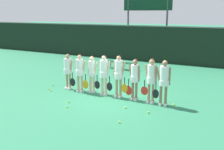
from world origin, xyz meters
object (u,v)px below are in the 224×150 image
object	(u,v)px
player_2	(92,72)
player_3	(104,72)
tennis_ball_8	(149,112)
tennis_ball_9	(119,122)
player_4	(119,73)
player_0	(68,69)
tennis_ball_2	(67,107)
player_1	(80,70)
tennis_ball_5	(69,102)
tennis_ball_0	(49,89)
tennis_ball_7	(174,105)
tennis_ball_6	(133,93)
tennis_ball_4	(53,85)
player_7	(164,79)
scoreboard	(147,4)
player_5	(135,76)
tennis_ball_1	(51,90)
bench_courtside	(121,63)
player_6	(151,77)
tennis_ball_3	(125,107)

from	to	relation	value
player_2	player_3	world-z (taller)	player_3
tennis_ball_8	player_3	bearing A→B (deg)	155.41
tennis_ball_9	player_4	bearing A→B (deg)	116.62
player_0	tennis_ball_2	world-z (taller)	player_0
player_1	tennis_ball_2	distance (m)	2.28
player_0	tennis_ball_2	size ratio (longest dim) A/B	25.99
player_2	player_3	bearing A→B (deg)	-12.12
player_4	tennis_ball_5	xyz separation A→B (m)	(-1.47, -1.54, -1.03)
tennis_ball_0	tennis_ball_7	world-z (taller)	tennis_ball_7
tennis_ball_6	tennis_ball_4	bearing A→B (deg)	-171.88
player_7	tennis_ball_0	world-z (taller)	player_7
player_0	player_7	xyz separation A→B (m)	(4.57, -0.10, 0.07)
scoreboard	tennis_ball_0	world-z (taller)	scoreboard
scoreboard	tennis_ball_8	world-z (taller)	scoreboard
tennis_ball_5	tennis_ball_8	size ratio (longest dim) A/B	1.04
player_7	tennis_ball_7	xyz separation A→B (m)	(0.40, 0.18, -1.02)
player_3	tennis_ball_0	distance (m)	2.93
player_2	tennis_ball_0	distance (m)	2.31
player_4	tennis_ball_4	distance (m)	3.84
player_5	tennis_ball_8	distance (m)	1.81
player_0	player_2	distance (m)	1.26
player_5	tennis_ball_2	world-z (taller)	player_5
tennis_ball_5	tennis_ball_8	distance (m)	3.24
player_0	tennis_ball_9	bearing A→B (deg)	-21.98
player_0	tennis_ball_4	bearing A→B (deg)	-178.04
player_5	tennis_ball_7	bearing A→B (deg)	8.87
tennis_ball_5	tennis_ball_7	xyz separation A→B (m)	(3.82, 1.63, 0.00)
tennis_ball_2	tennis_ball_4	distance (m)	3.34
tennis_ball_4	tennis_ball_5	bearing A→B (deg)	-37.37
tennis_ball_5	tennis_ball_7	distance (m)	4.15
tennis_ball_7	tennis_ball_9	xyz separation A→B (m)	(-1.16, -2.47, -0.00)
player_5	tennis_ball_1	distance (m)	4.03
scoreboard	tennis_ball_8	distance (m)	12.83
bench_courtside	player_5	size ratio (longest dim) A/B	1.23
tennis_ball_7	scoreboard	bearing A→B (deg)	116.01
player_4	tennis_ball_8	bearing A→B (deg)	-33.19
player_4	tennis_ball_4	size ratio (longest dim) A/B	25.68
player_7	tennis_ball_1	size ratio (longest dim) A/B	25.31
player_4	tennis_ball_1	world-z (taller)	player_4
player_7	bench_courtside	bearing A→B (deg)	120.60
tennis_ball_5	player_7	bearing A→B (deg)	22.89
player_5	tennis_ball_0	distance (m)	4.26
bench_courtside	tennis_ball_5	size ratio (longest dim) A/B	31.37
player_2	player_1	bearing A→B (deg)	-165.92
player_6	player_7	distance (m)	0.52
tennis_ball_1	tennis_ball_4	size ratio (longest dim) A/B	0.99
tennis_ball_0	tennis_ball_5	distance (m)	2.20
tennis_ball_0	tennis_ball_3	xyz separation A→B (m)	(4.21, -0.58, -0.00)
tennis_ball_9	tennis_ball_5	bearing A→B (deg)	162.46
player_7	player_0	bearing A→B (deg)	169.56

